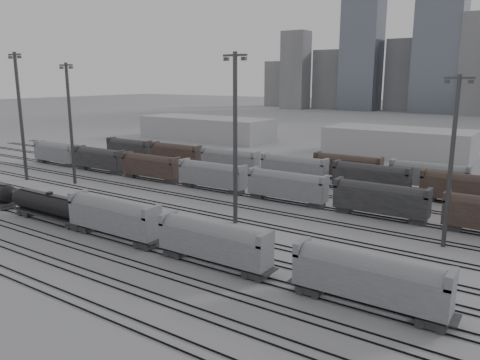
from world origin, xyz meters
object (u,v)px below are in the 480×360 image
Objects in this scene: tank_car_b at (51,205)px; light_mast_c at (235,135)px; hopper_car_a at (113,215)px; light_mast_a at (20,114)px; hopper_car_b at (214,240)px; hopper_car_c at (369,277)px.

tank_car_b is 30.95m from light_mast_c.
light_mast_a reaches higher than hopper_car_a.
hopper_car_b is at bearing -0.00° from hopper_car_a.
light_mast_c reaches higher than hopper_car_b.
hopper_car_a is 0.61× the size of light_mast_c.
tank_car_b is 1.23× the size of hopper_car_b.
light_mast_c is at bearing 32.80° from tank_car_b.
hopper_car_a is 17.44m from hopper_car_b.
tank_car_b is 0.71× the size of light_mast_c.
hopper_car_c is at bearing 0.00° from hopper_car_a.
hopper_car_a is 1.03× the size of hopper_car_c.
light_mast_c is (56.32, -0.01, -0.87)m from light_mast_a.
light_mast_a reaches higher than hopper_car_b.
hopper_car_c reaches higher than tank_car_b.
tank_car_b is 37.59m from light_mast_a.
hopper_car_b is at bearing -63.83° from light_mast_c.
hopper_car_a reaches higher than tank_car_b.
hopper_car_a is at bearing -121.91° from light_mast_c.
hopper_car_b is 20.30m from light_mast_c.
light_mast_c is (9.75, 15.66, 10.23)m from hopper_car_a.
hopper_car_c reaches higher than hopper_car_b.
hopper_car_c is 0.55× the size of light_mast_a.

